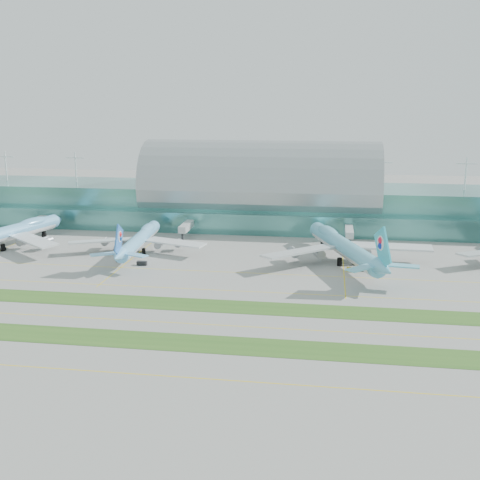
% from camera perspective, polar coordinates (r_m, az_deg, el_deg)
% --- Properties ---
extents(ground, '(700.00, 700.00, 0.00)m').
position_cam_1_polar(ground, '(189.32, -2.46, -6.47)').
color(ground, gray).
rests_on(ground, ground).
extents(terminal, '(340.00, 69.10, 36.00)m').
position_cam_1_polar(terminal, '(309.58, 2.01, 4.07)').
color(terminal, '#3D7A75').
rests_on(terminal, ground).
extents(grass_strip_near, '(420.00, 12.00, 0.08)m').
position_cam_1_polar(grass_strip_near, '(163.81, -4.33, -9.73)').
color(grass_strip_near, '#2D591E').
rests_on(grass_strip_near, ground).
extents(grass_strip_far, '(420.00, 12.00, 0.08)m').
position_cam_1_polar(grass_strip_far, '(191.16, -2.35, -6.26)').
color(grass_strip_far, '#2D591E').
rests_on(grass_strip_far, ground).
extents(taxiline_a, '(420.00, 0.35, 0.01)m').
position_cam_1_polar(taxiline_a, '(146.17, -6.09, -12.76)').
color(taxiline_a, yellow).
rests_on(taxiline_a, ground).
extents(taxiline_b, '(420.00, 0.35, 0.01)m').
position_cam_1_polar(taxiline_b, '(176.48, -3.33, -7.99)').
color(taxiline_b, yellow).
rests_on(taxiline_b, ground).
extents(taxiline_c, '(420.00, 0.35, 0.01)m').
position_cam_1_polar(taxiline_c, '(206.06, -1.52, -4.79)').
color(taxiline_c, yellow).
rests_on(taxiline_c, ground).
extents(taxiline_d, '(420.00, 0.35, 0.01)m').
position_cam_1_polar(taxiline_d, '(226.78, -0.56, -3.08)').
color(taxiline_d, yellow).
rests_on(taxiline_d, ground).
extents(airliner_a, '(65.99, 76.38, 21.43)m').
position_cam_1_polar(airliner_a, '(281.02, -21.43, 0.60)').
color(airliner_a, '#66AFE0').
rests_on(airliner_a, ground).
extents(airliner_b, '(59.22, 67.32, 18.52)m').
position_cam_1_polar(airliner_b, '(258.48, -9.52, 0.10)').
color(airliner_b, '#6EBEF2').
rests_on(airliner_b, ground).
extents(airliner_c, '(66.79, 77.77, 22.19)m').
position_cam_1_polar(airliner_c, '(242.25, 9.79, -0.53)').
color(airliner_c, '#5FB5D1').
rests_on(airliner_c, ground).
extents(gse_c, '(3.55, 2.08, 1.49)m').
position_cam_1_polar(gse_c, '(245.84, -11.26, -1.86)').
color(gse_c, black).
rests_on(gse_c, ground).
extents(gse_d, '(3.93, 1.83, 1.61)m').
position_cam_1_polar(gse_d, '(239.17, -9.28, -2.19)').
color(gse_d, black).
rests_on(gse_d, ground).
extents(gse_e, '(3.53, 1.95, 1.54)m').
position_cam_1_polar(gse_e, '(231.51, 10.48, -2.77)').
color(gse_e, '#DDC10D').
rests_on(gse_e, ground).
extents(gse_f, '(4.02, 2.27, 1.52)m').
position_cam_1_polar(gse_f, '(233.07, 11.59, -2.71)').
color(gse_f, black).
rests_on(gse_f, ground).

